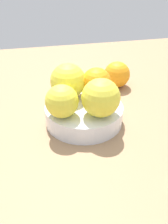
{
  "coord_description": "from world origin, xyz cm",
  "views": [
    {
      "loc": [
        -42.54,
        9.7,
        30.23
      ],
      "look_at": [
        0.0,
        0.0,
        2.32
      ],
      "focal_mm": 38.69,
      "sensor_mm": 36.0,
      "label": 1
    }
  ],
  "objects_px": {
    "fruit_bowl": "(84,114)",
    "orange_in_bowl_0": "(101,98)",
    "orange_in_bowl_3": "(62,101)",
    "orange_loose_0": "(117,75)",
    "orange_in_bowl_1": "(68,81)",
    "orange_in_bowl_2": "(96,82)"
  },
  "relations": [
    {
      "from": "orange_loose_0",
      "to": "fruit_bowl",
      "type": "bearing_deg",
      "value": 139.44
    },
    {
      "from": "orange_in_bowl_0",
      "to": "orange_loose_0",
      "type": "relative_size",
      "value": 1.08
    },
    {
      "from": "fruit_bowl",
      "to": "orange_in_bowl_2",
      "type": "relative_size",
      "value": 2.53
    },
    {
      "from": "orange_in_bowl_1",
      "to": "orange_in_bowl_3",
      "type": "relative_size",
      "value": 1.19
    },
    {
      "from": "fruit_bowl",
      "to": "orange_in_bowl_0",
      "type": "distance_m",
      "value": 0.07
    },
    {
      "from": "orange_in_bowl_1",
      "to": "orange_loose_0",
      "type": "bearing_deg",
      "value": -56.72
    },
    {
      "from": "orange_in_bowl_2",
      "to": "orange_loose_0",
      "type": "height_order",
      "value": "orange_in_bowl_2"
    },
    {
      "from": "fruit_bowl",
      "to": "orange_in_bowl_2",
      "type": "bearing_deg",
      "value": -43.77
    },
    {
      "from": "orange_in_bowl_3",
      "to": "orange_loose_0",
      "type": "height_order",
      "value": "orange_in_bowl_3"
    },
    {
      "from": "orange_in_bowl_0",
      "to": "orange_loose_0",
      "type": "xyz_separation_m",
      "value": [
        0.19,
        -0.1,
        -0.04
      ]
    },
    {
      "from": "orange_in_bowl_2",
      "to": "orange_loose_0",
      "type": "xyz_separation_m",
      "value": [
        0.11,
        -0.09,
        -0.04
      ]
    },
    {
      "from": "orange_in_bowl_1",
      "to": "orange_in_bowl_2",
      "type": "xyz_separation_m",
      "value": [
        -0.01,
        -0.06,
        -0.01
      ]
    },
    {
      "from": "fruit_bowl",
      "to": "orange_in_bowl_1",
      "type": "relative_size",
      "value": 2.15
    },
    {
      "from": "orange_in_bowl_0",
      "to": "orange_in_bowl_3",
      "type": "bearing_deg",
      "value": 80.41
    },
    {
      "from": "fruit_bowl",
      "to": "orange_loose_0",
      "type": "height_order",
      "value": "orange_loose_0"
    },
    {
      "from": "orange_in_bowl_0",
      "to": "orange_in_bowl_1",
      "type": "bearing_deg",
      "value": 29.21
    },
    {
      "from": "orange_in_bowl_0",
      "to": "orange_in_bowl_3",
      "type": "relative_size",
      "value": 1.16
    },
    {
      "from": "orange_in_bowl_3",
      "to": "orange_in_bowl_1",
      "type": "bearing_deg",
      "value": -18.37
    },
    {
      "from": "orange_in_bowl_2",
      "to": "orange_in_bowl_3",
      "type": "relative_size",
      "value": 1.01
    },
    {
      "from": "fruit_bowl",
      "to": "orange_in_bowl_1",
      "type": "bearing_deg",
      "value": 27.26
    },
    {
      "from": "orange_in_bowl_2",
      "to": "orange_loose_0",
      "type": "distance_m",
      "value": 0.14
    },
    {
      "from": "fruit_bowl",
      "to": "orange_in_bowl_0",
      "type": "bearing_deg",
      "value": -148.5
    }
  ]
}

